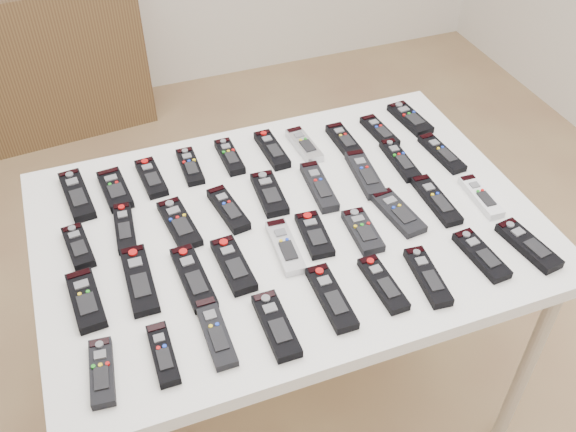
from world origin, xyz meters
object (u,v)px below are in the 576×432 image
object	(u,v)px
table	(288,238)
remote_26	(398,212)
remote_7	(344,141)
remote_13	(228,209)
remote_6	(304,145)
remote_16	(365,174)
remote_23	(285,247)
remote_3	(190,166)
remote_9	(410,119)
remote_22	(233,265)
remote_14	(269,194)
remote_19	(86,300)
remote_20	(139,280)
remote_24	(314,235)
remote_28	(481,197)
remote_35	(428,277)
remote_34	(383,284)
remote_1	(115,190)
remote_36	(481,255)
remote_37	(528,245)
remote_18	(442,153)
remote_31	(216,332)
remote_32	(276,325)
remote_33	(331,298)
remote_15	(319,187)
remote_30	(163,354)
remote_5	(272,150)
remote_2	(151,178)
remote_11	(125,228)
remote_12	(179,224)
remote_10	(78,247)
remote_17	(400,160)
remote_21	(193,277)
remote_4	(230,157)
remote_27	(436,200)
remote_0	(77,195)
remote_25	(363,231)

from	to	relation	value
table	remote_26	xyz separation A→B (m)	(0.27, -0.08, 0.07)
remote_7	remote_13	size ratio (longest dim) A/B	0.90
remote_13	remote_6	bearing A→B (deg)	25.76
remote_16	remote_23	xyz separation A→B (m)	(-0.30, -0.19, -0.00)
remote_3	remote_9	xyz separation A→B (m)	(0.69, -0.00, 0.00)
remote_22	remote_14	bearing A→B (deg)	49.88
remote_19	remote_20	distance (m)	0.12
remote_24	remote_28	bearing A→B (deg)	2.13
remote_6	remote_22	distance (m)	0.51
remote_23	remote_14	bearing A→B (deg)	84.86
remote_3	remote_35	distance (m)	0.72
remote_19	remote_34	world-z (taller)	remote_19
remote_13	remote_22	xyz separation A→B (m)	(-0.04, -0.19, -0.00)
remote_1	remote_36	world-z (taller)	remote_1
remote_36	remote_37	bearing A→B (deg)	-9.42
remote_14	remote_35	distance (m)	0.47
remote_3	remote_22	size ratio (longest dim) A/B	0.90
remote_18	remote_31	world-z (taller)	remote_31
remote_9	remote_32	bearing A→B (deg)	-142.52
remote_16	remote_33	distance (m)	0.46
remote_15	remote_30	distance (m)	0.64
remote_5	remote_31	distance (m)	0.66
remote_2	remote_11	bearing A→B (deg)	-124.14
remote_18	remote_24	world-z (taller)	same
remote_20	remote_22	distance (m)	0.22
remote_1	remote_9	distance (m)	0.90
remote_12	remote_23	bearing A→B (deg)	-44.08
remote_10	remote_17	world-z (taller)	remote_10
remote_21	remote_33	world-z (taller)	remote_33
remote_4	remote_16	xyz separation A→B (m)	(0.32, -0.21, 0.00)
remote_21	remote_35	world-z (taller)	remote_35
remote_27	remote_30	bearing A→B (deg)	-162.74
remote_17	remote_18	bearing A→B (deg)	-3.15
remote_21	remote_32	bearing A→B (deg)	-59.50
remote_9	remote_14	world-z (taller)	remote_14
remote_0	remote_36	bearing A→B (deg)	-38.46
table	remote_22	xyz separation A→B (m)	(-0.18, -0.11, 0.07)
remote_15	remote_25	size ratio (longest dim) A/B	1.30
table	remote_3	size ratio (longest dim) A/B	7.93
remote_15	remote_37	xyz separation A→B (m)	(0.39, -0.38, -0.00)
remote_1	remote_11	distance (m)	0.16
remote_22	remote_37	xyz separation A→B (m)	(0.69, -0.19, -0.00)
remote_20	remote_14	bearing A→B (deg)	26.94
remote_2	remote_3	size ratio (longest dim) A/B	1.02
remote_23	remote_17	bearing A→B (deg)	29.73
remote_24	remote_37	bearing A→B (deg)	-20.21
remote_7	remote_23	world-z (taller)	remote_7
remote_6	remote_35	bearing A→B (deg)	-86.06
remote_2	remote_37	size ratio (longest dim) A/B	0.91
table	remote_16	distance (m)	0.29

